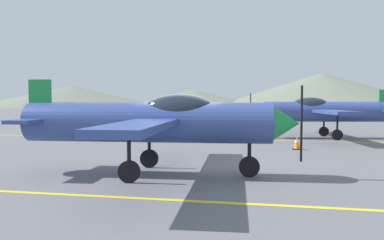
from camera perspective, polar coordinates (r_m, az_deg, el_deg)
name	(u,v)px	position (r m, az deg, el deg)	size (l,w,h in m)	color
ground_plane	(183,168)	(12.09, -1.32, -7.14)	(400.00, 400.00, 0.00)	slate
apron_line_near	(144,199)	(8.45, -7.07, -11.52)	(80.00, 0.16, 0.01)	yellow
apron_line_far	(219,139)	(20.87, 4.01, -2.90)	(80.00, 0.16, 0.01)	yellow
airplane_near	(158,121)	(10.86, -5.14, -0.15)	(7.91, 9.10, 2.72)	#33478C
airplane_mid	(321,111)	(22.69, 18.65, 1.29)	(7.95, 9.10, 2.72)	#33478C
traffic_cone_front	(297,143)	(17.18, 15.32, -3.29)	(0.36, 0.36, 0.59)	black
hill_left	(72,96)	(140.91, -17.36, 3.37)	(64.38, 64.38, 7.25)	slate
hill_centerleft	(193,98)	(167.73, 0.21, 3.34)	(57.49, 57.49, 6.85)	slate
hill_centerright	(321,90)	(170.67, 18.66, 4.31)	(88.71, 88.71, 13.61)	slate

